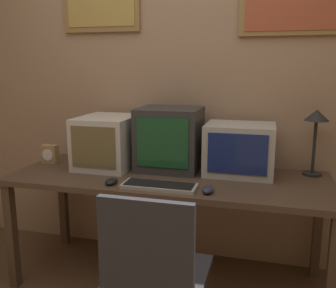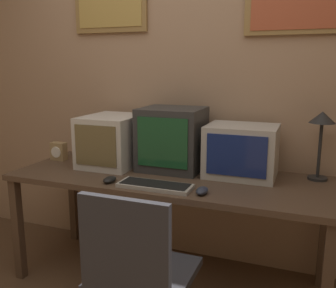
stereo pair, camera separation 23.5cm
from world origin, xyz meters
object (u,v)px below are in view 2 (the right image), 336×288
at_px(monitor_center, 172,139).
at_px(mouse_near_keyboard, 202,191).
at_px(keyboard_main, 155,185).
at_px(desk_clock, 59,151).
at_px(mouse_far_corner, 110,179).
at_px(monitor_right, 241,151).
at_px(monitor_left, 112,140).
at_px(desk_lamp, 322,126).

relative_size(monitor_center, mouse_near_keyboard, 3.75).
height_order(keyboard_main, mouse_near_keyboard, mouse_near_keyboard).
bearing_deg(desk_clock, mouse_far_corner, -28.61).
distance_m(keyboard_main, mouse_near_keyboard, 0.28).
distance_m(monitor_right, mouse_near_keyboard, 0.47).
xyz_separation_m(keyboard_main, desk_clock, (-0.92, 0.34, 0.05)).
distance_m(monitor_left, desk_clock, 0.46).
height_order(monitor_center, desk_clock, monitor_center).
bearing_deg(desk_clock, mouse_near_keyboard, -16.02).
height_order(monitor_left, mouse_far_corner, monitor_left).
xyz_separation_m(monitor_center, desk_clock, (-0.87, -0.08, -0.14)).
bearing_deg(desk_lamp, monitor_right, -169.05).
bearing_deg(monitor_center, monitor_left, -174.03).
distance_m(monitor_center, mouse_near_keyboard, 0.57).
distance_m(desk_clock, desk_lamp, 1.83).
bearing_deg(mouse_far_corner, desk_clock, 151.39).
height_order(keyboard_main, desk_lamp, desk_lamp).
distance_m(mouse_near_keyboard, desk_clock, 1.26).
relative_size(monitor_right, desk_lamp, 1.03).
distance_m(monitor_center, keyboard_main, 0.46).
xyz_separation_m(monitor_right, desk_lamp, (0.46, 0.09, 0.17)).
bearing_deg(monitor_left, monitor_center, 5.97).
bearing_deg(monitor_right, monitor_left, -176.80).
relative_size(keyboard_main, mouse_far_corner, 3.90).
bearing_deg(keyboard_main, monitor_left, 142.65).
relative_size(monitor_center, monitor_right, 0.96).
distance_m(monitor_left, mouse_near_keyboard, 0.87).
height_order(desk_clock, desk_lamp, desk_lamp).
distance_m(monitor_right, keyboard_main, 0.61).
bearing_deg(monitor_right, desk_clock, -176.56).
xyz_separation_m(keyboard_main, mouse_near_keyboard, (0.28, -0.01, 0.01)).
height_order(monitor_right, keyboard_main, monitor_right).
xyz_separation_m(mouse_far_corner, desk_clock, (-0.63, 0.34, 0.05)).
distance_m(monitor_left, keyboard_main, 0.63).
xyz_separation_m(monitor_right, keyboard_main, (-0.42, -0.42, -0.15)).
bearing_deg(mouse_near_keyboard, desk_clock, 163.98).
relative_size(monitor_left, desk_clock, 3.44).
bearing_deg(monitor_center, desk_lamp, 5.79).
bearing_deg(mouse_far_corner, keyboard_main, 1.04).
distance_m(mouse_near_keyboard, desk_lamp, 0.85).
bearing_deg(monitor_left, keyboard_main, -37.35).
relative_size(monitor_right, mouse_far_corner, 3.92).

